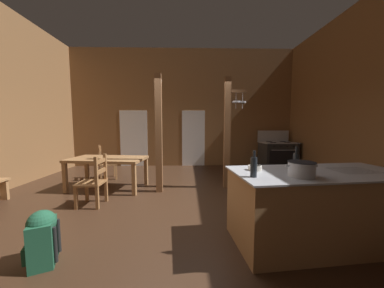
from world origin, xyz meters
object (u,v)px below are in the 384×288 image
(ladderback_chair_by_post, at_px, (94,182))
(bottle_tall_on_counter, at_px, (296,162))
(stove_range, at_px, (277,155))
(bottle_short_on_counter, at_px, (254,166))
(stockpot_on_counter, at_px, (301,169))
(kitchen_island, at_px, (318,207))
(mixing_bowl_on_counter, at_px, (255,168))
(dining_table, at_px, (108,162))
(ladderback_chair_near_window, at_px, (106,163))
(backpack, at_px, (42,236))

(ladderback_chair_by_post, xyz_separation_m, bottle_tall_on_counter, (3.08, -1.29, 0.59))
(stove_range, distance_m, bottle_short_on_counter, 5.22)
(stockpot_on_counter, xyz_separation_m, bottle_tall_on_counter, (0.05, 0.21, 0.04))
(bottle_short_on_counter, bearing_deg, kitchen_island, 15.24)
(mixing_bowl_on_counter, relative_size, bottle_short_on_counter, 0.57)
(dining_table, xyz_separation_m, ladderback_chair_near_window, (-0.41, 0.87, -0.20))
(stove_range, height_order, bottle_tall_on_counter, stove_range)
(stockpot_on_counter, height_order, bottle_tall_on_counter, bottle_tall_on_counter)
(bottle_tall_on_counter, bearing_deg, bottle_short_on_counter, -160.21)
(ladderback_chair_by_post, bearing_deg, dining_table, 97.68)
(stove_range, xyz_separation_m, mixing_bowl_on_counter, (-2.25, -4.26, 0.47))
(stove_range, bearing_deg, mixing_bowl_on_counter, -117.88)
(bottle_tall_on_counter, distance_m, bottle_short_on_counter, 0.63)
(dining_table, bearing_deg, bottle_short_on_counter, -43.66)
(dining_table, height_order, bottle_tall_on_counter, bottle_tall_on_counter)
(backpack, distance_m, bottle_tall_on_counter, 2.99)
(backpack, bearing_deg, stockpot_on_counter, 2.09)
(ladderback_chair_by_post, xyz_separation_m, mixing_bowl_on_counter, (2.62, -1.16, 0.50))
(ladderback_chair_near_window, distance_m, backpack, 3.55)
(bottle_tall_on_counter, bearing_deg, ladderback_chair_near_window, 138.90)
(dining_table, distance_m, backpack, 2.64)
(dining_table, height_order, stockpot_on_counter, stockpot_on_counter)
(backpack, relative_size, bottle_short_on_counter, 1.99)
(kitchen_island, distance_m, backpack, 3.23)
(kitchen_island, xyz_separation_m, ladderback_chair_near_window, (-3.95, 3.12, -0.01))
(backpack, bearing_deg, stove_range, 45.17)
(mixing_bowl_on_counter, bearing_deg, backpack, -169.54)
(ladderback_chair_near_window, height_order, stockpot_on_counter, stockpot_on_counter)
(ladderback_chair_near_window, xyz_separation_m, bottle_short_on_counter, (3.03, -3.37, 0.59))
(stove_range, relative_size, bottle_tall_on_counter, 4.16)
(mixing_bowl_on_counter, xyz_separation_m, bottle_short_on_counter, (-0.14, -0.35, 0.09))
(stove_range, xyz_separation_m, ladderback_chair_near_window, (-5.41, -1.23, -0.03))
(kitchen_island, relative_size, stockpot_on_counter, 6.22)
(mixing_bowl_on_counter, distance_m, bottle_tall_on_counter, 0.49)
(ladderback_chair_near_window, distance_m, stockpot_on_counter, 4.94)
(dining_table, distance_m, ladderback_chair_by_post, 1.02)
(bottle_tall_on_counter, bearing_deg, mixing_bowl_on_counter, 163.88)
(stockpot_on_counter, bearing_deg, dining_table, 141.67)
(bottle_short_on_counter, bearing_deg, dining_table, 136.34)
(stove_range, relative_size, ladderback_chair_near_window, 1.39)
(dining_table, bearing_deg, backpack, -82.84)
(ladderback_chair_near_window, height_order, mixing_bowl_on_counter, mixing_bowl_on_counter)
(ladderback_chair_by_post, height_order, bottle_short_on_counter, bottle_short_on_counter)
(bottle_short_on_counter, bearing_deg, stove_range, 62.59)
(stove_range, xyz_separation_m, bottle_short_on_counter, (-2.39, -4.60, 0.56))
(stove_range, distance_m, ladderback_chair_by_post, 5.77)
(kitchen_island, relative_size, bottle_short_on_counter, 7.51)
(dining_table, height_order, mixing_bowl_on_counter, mixing_bowl_on_counter)
(ladderback_chair_by_post, relative_size, mixing_bowl_on_counter, 5.57)
(backpack, xyz_separation_m, bottle_short_on_counter, (2.29, 0.10, 0.72))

